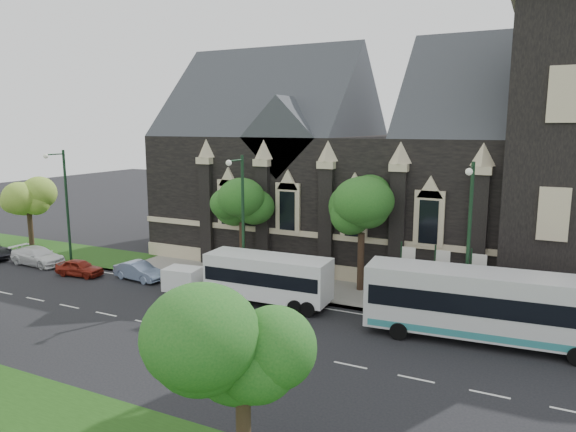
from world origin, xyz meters
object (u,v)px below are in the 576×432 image
Objects in this scene: tree_walk_far at (31,196)px; street_lamp_mid at (241,216)px; street_lamp_far at (65,200)px; car_far_white at (38,256)px; tour_coach at (492,305)px; shuttle_bus at (268,276)px; tree_park_east at (251,348)px; car_far_red at (79,268)px; banner_flag_right at (475,277)px; box_trailer at (183,279)px; banner_flag_left at (405,268)px; tree_walk_left at (246,198)px; sedan at (139,271)px; tree_walk_right at (366,205)px; street_lamp_near at (469,235)px; banner_flag_center at (439,272)px.

tree_walk_far is 24.03m from street_lamp_mid.
street_lamp_far is 1.86× the size of car_far_white.
tour_coach reaches higher than shuttle_bus.
tree_park_east is 1.76× the size of car_far_red.
car_far_red is (3.39, -2.03, -4.50)m from street_lamp_far.
banner_flag_right is 1.12× the size of car_far_red.
banner_flag_right reaches higher than box_trailer.
banner_flag_left is (34.11, -1.18, -2.24)m from tree_walk_far.
tree_walk_left is 22.06m from tree_walk_far.
car_far_white is (-17.98, -1.25, -4.41)m from street_lamp_mid.
box_trailer is 0.84× the size of sedan.
shuttle_bus is at bearing -25.68° from street_lamp_mid.
tree_walk_left is 7.68m from shuttle_bus.
street_lamp_mid is 10.81m from banner_flag_left.
car_far_white is (-5.37, 0.78, 0.09)m from car_far_red.
tree_walk_left is 13.23m from car_far_red.
box_trailer is (12.75, -2.08, -4.13)m from street_lamp_far.
tree_park_east reaches higher than box_trailer.
tree_walk_right reaches higher than shuttle_bus.
car_far_white is (5.85, -4.34, -3.92)m from tree_walk_far.
tree_walk_right reaches higher than sedan.
banner_flag_left is (26.29, 1.91, -2.73)m from street_lamp_far.
car_far_red is (-22.90, -3.94, -1.77)m from banner_flag_left.
tree_park_east is at bearing -116.51° from car_far_white.
box_trailer is at bearing 133.13° from tree_park_east.
car_far_red is (-28.13, -0.44, -1.38)m from tour_coach.
car_far_white is (-33.50, 0.34, -1.28)m from tour_coach.
shuttle_bus is 2.00× the size of sedan.
car_far_red is (-4.62, -1.11, -0.04)m from sedan.
banner_flag_right is (30.29, 1.91, -2.73)m from street_lamp_far.
tree_walk_far is at bearing 82.18° from sedan.
street_lamp_near is 3.34m from banner_flag_right.
tour_coach is (1.23, -3.50, -0.40)m from banner_flag_right.
tree_walk_left is at bearing -47.48° from sedan.
tree_walk_right is (-2.96, 20.04, 1.20)m from tree_park_east.
tour_coach is at bearing -46.34° from street_lamp_near.
tree_park_east is 1.89× the size of box_trailer.
street_lamp_far is 2.25× the size of banner_flag_center.
street_lamp_far reaches higher than tree_walk_far.
box_trailer reaches higher than sedan.
banner_flag_right is 18.04m from box_trailer.
car_far_white reaches higher than sedan.
banner_flag_center is at bearing 131.93° from street_lamp_near.
tree_walk_left is at bearing 158.84° from tour_coach.
banner_flag_left reaches higher than tour_coach.
street_lamp_mid is 1.14× the size of shuttle_bus.
banner_flag_center is at bearing -6.89° from tree_walk_left.
shuttle_bus is at bearing 1.54° from box_trailer.
tree_walk_far is at bearing 172.63° from street_lamp_mid.
box_trailer is 0.69× the size of car_far_white.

